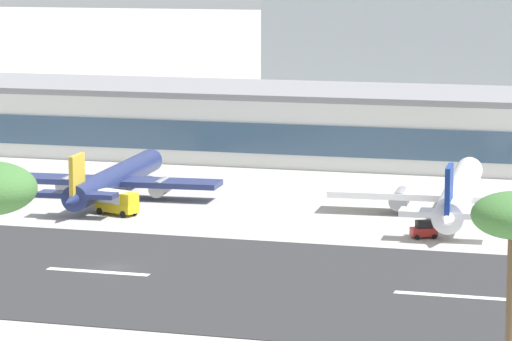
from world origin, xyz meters
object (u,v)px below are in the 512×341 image
object	(u,v)px
service_box_truck_1	(117,202)
service_baggage_tug_0	(424,230)
airliner_gold_tail_gate_1	(113,180)
terminal_building	(336,124)
airliner_navy_tail_gate_2	(459,195)

from	to	relation	value
service_box_truck_1	service_baggage_tug_0	bearing A→B (deg)	14.60
airliner_gold_tail_gate_1	service_baggage_tug_0	xyz separation A→B (m)	(47.47, -15.25, -1.67)
terminal_building	service_box_truck_1	xyz separation A→B (m)	(-16.78, -58.56, -4.23)
airliner_navy_tail_gate_2	service_baggage_tug_0	xyz separation A→B (m)	(-2.11, -15.35, -1.93)
airliner_navy_tail_gate_2	service_box_truck_1	distance (m)	45.84
service_box_truck_1	airliner_navy_tail_gate_2	bearing A→B (deg)	34.34
terminal_building	service_baggage_tug_0	bearing A→B (deg)	-67.80
service_baggage_tug_0	service_box_truck_1	world-z (taller)	service_box_truck_1
terminal_building	airliner_navy_tail_gate_2	bearing A→B (deg)	-59.62
terminal_building	airliner_gold_tail_gate_1	distance (m)	52.12
terminal_building	airliner_gold_tail_gate_1	world-z (taller)	terminal_building
terminal_building	service_baggage_tug_0	world-z (taller)	terminal_building
airliner_gold_tail_gate_1	terminal_building	bearing A→B (deg)	-28.91
airliner_gold_tail_gate_1	service_box_truck_1	xyz separation A→B (m)	(5.24, -11.44, -0.93)
service_baggage_tug_0	service_box_truck_1	distance (m)	42.41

